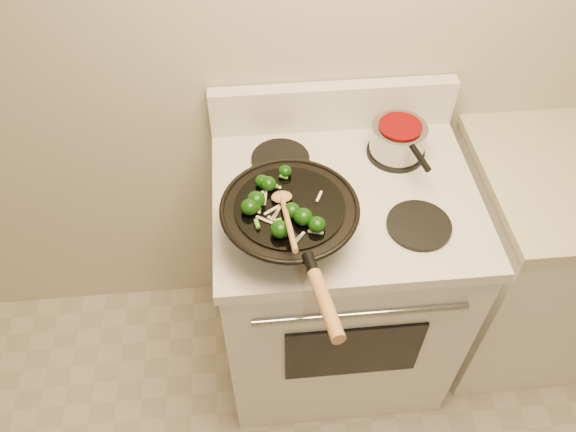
{
  "coord_description": "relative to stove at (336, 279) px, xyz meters",
  "views": [
    {
      "loc": [
        -0.29,
        0.06,
        2.12
      ],
      "look_at": [
        -0.2,
        1.01,
        1.02
      ],
      "focal_mm": 35.0,
      "sensor_mm": 36.0,
      "label": 1
    }
  ],
  "objects": [
    {
      "name": "stove",
      "position": [
        0.0,
        0.0,
        0.0
      ],
      "size": [
        0.78,
        0.67,
        1.08
      ],
      "color": "white",
      "rests_on": "ground"
    },
    {
      "name": "counter_unit",
      "position": [
        0.87,
        0.03,
        -0.01
      ],
      "size": [
        0.86,
        0.62,
        0.91
      ],
      "color": "white",
      "rests_on": "ground"
    },
    {
      "name": "saucepan",
      "position": [
        0.18,
        0.15,
        0.51
      ],
      "size": [
        0.17,
        0.27,
        0.1
      ],
      "color": "#96999F",
      "rests_on": "stove"
    },
    {
      "name": "stirfry",
      "position": [
        -0.21,
        -0.17,
        0.59
      ],
      "size": [
        0.22,
        0.26,
        0.04
      ],
      "color": "#0C3207",
      "rests_on": "wok"
    },
    {
      "name": "wok",
      "position": [
        -0.18,
        -0.16,
        0.52
      ],
      "size": [
        0.36,
        0.6,
        0.17
      ],
      "color": "black",
      "rests_on": "stove"
    },
    {
      "name": "wooden_spoon",
      "position": [
        -0.19,
        -0.19,
        0.6
      ],
      "size": [
        0.06,
        0.25,
        0.07
      ],
      "color": "#AD7844",
      "rests_on": "wok"
    }
  ]
}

